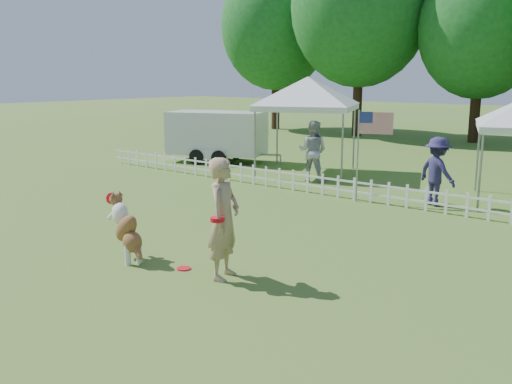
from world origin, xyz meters
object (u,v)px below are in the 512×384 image
frisbee_on_turf (184,268)px  handler (224,219)px  canopy_tent_left (307,127)px  flag_pole (358,156)px  spectator_b (437,172)px  spectator_a (313,151)px  dog (127,229)px  cargo_trailer (217,136)px

frisbee_on_turf → handler: bearing=10.0°
canopy_tent_left → handler: bearing=-85.4°
flag_pole → canopy_tent_left: bearing=116.7°
handler → spectator_b: (0.54, 7.33, -0.12)m
frisbee_on_turf → canopy_tent_left: (-4.01, 9.47, 1.56)m
spectator_a → dog: bearing=85.7°
handler → frisbee_on_turf: bearing=80.8°
frisbee_on_turf → cargo_trailer: 12.48m
canopy_tent_left → spectator_a: canopy_tent_left is taller
handler → frisbee_on_turf: 1.29m
spectator_b → dog: bearing=96.6°
dog → canopy_tent_left: (-2.89, 9.77, 0.99)m
spectator_a → flag_pole: bearing=129.6°
canopy_tent_left → flag_pole: (3.58, -2.87, -0.38)m
canopy_tent_left → flag_pole: bearing=-61.5°
dog → cargo_trailer: 11.99m
handler → spectator_a: (-3.81, 8.17, -0.05)m
spectator_b → spectator_a: bearing=13.4°
dog → spectator_a: size_ratio=0.62×
dog → spectator_a: spectator_a is taller
canopy_tent_left → spectator_b: size_ratio=1.80×
canopy_tent_left → spectator_b: (5.37, -1.99, -0.70)m
flag_pole → spectator_a: flag_pole is taller
spectator_b → flag_pole: bearing=50.5°
dog → spectator_b: bearing=87.1°
spectator_a → spectator_b: bearing=152.6°
canopy_tent_left → frisbee_on_turf: bearing=-89.8°
dog → canopy_tent_left: canopy_tent_left is taller
dog → frisbee_on_turf: (1.12, 0.30, -0.58)m
frisbee_on_turf → spectator_b: spectator_b is taller
flag_pole → spectator_b: (1.79, 0.88, -0.32)m
handler → frisbee_on_turf: handler is taller
spectator_a → spectator_b: spectator_a is taller
handler → dog: 2.04m
frisbee_on_turf → spectator_b: size_ratio=0.14×
dog → spectator_a: bearing=117.0°
dog → canopy_tent_left: 10.24m
flag_pole → spectator_a: bearing=121.5°
cargo_trailer → spectator_a: bearing=-33.3°
dog → frisbee_on_turf: bearing=30.0°
spectator_b → handler: bearing=110.1°
dog → frisbee_on_turf: 1.30m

